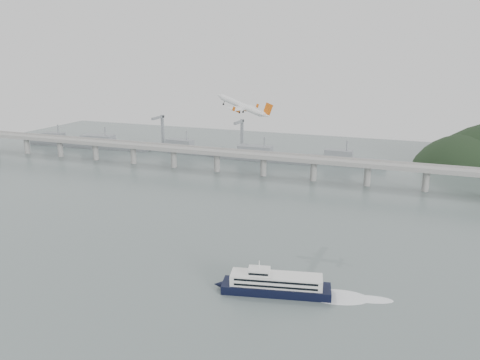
% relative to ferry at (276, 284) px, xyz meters
% --- Properties ---
extents(ground, '(900.00, 900.00, 0.00)m').
position_rel_ferry_xyz_m(ground, '(-47.88, 19.47, -4.67)').
color(ground, slate).
rests_on(ground, ground).
extents(bridge, '(800.00, 22.00, 23.90)m').
position_rel_ferry_xyz_m(bridge, '(-49.03, 219.47, 12.98)').
color(bridge, gray).
rests_on(bridge, ground).
extents(distant_fleet, '(453.00, 60.90, 40.00)m').
position_rel_ferry_xyz_m(distant_fleet, '(-203.24, 284.55, 1.56)').
color(distant_fleet, slate).
rests_on(distant_fleet, ground).
extents(ferry, '(90.32, 29.97, 17.20)m').
position_rel_ferry_xyz_m(ferry, '(0.00, 0.00, 0.00)').
color(ferry, black).
rests_on(ferry, ground).
extents(airliner, '(41.44, 37.58, 16.36)m').
position_rel_ferry_xyz_m(airliner, '(-48.58, 82.26, 79.60)').
color(airliner, white).
rests_on(airliner, ground).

